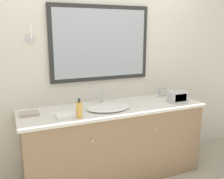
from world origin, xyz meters
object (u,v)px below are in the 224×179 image
(sink_basin, at_px, (108,107))
(soap_bottle, at_px, (79,110))
(picture_frame, at_px, (162,92))
(appliance_box, at_px, (178,97))

(sink_basin, bearing_deg, soap_bottle, -154.93)
(soap_bottle, distance_m, picture_frame, 1.27)
(soap_bottle, distance_m, appliance_box, 1.22)
(sink_basin, relative_size, picture_frame, 4.13)
(sink_basin, distance_m, appliance_box, 0.86)
(picture_frame, bearing_deg, sink_basin, -166.08)
(sink_basin, height_order, picture_frame, sink_basin)
(soap_bottle, bearing_deg, picture_frame, 17.47)
(picture_frame, bearing_deg, appliance_box, -87.27)
(sink_basin, xyz_separation_m, appliance_box, (0.85, -0.08, 0.05))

